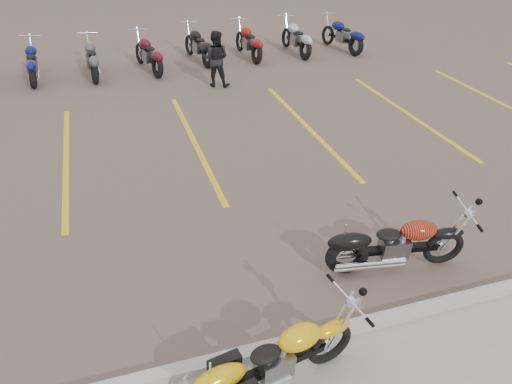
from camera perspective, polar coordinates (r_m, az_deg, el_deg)
ground at (r=7.81m, az=-1.03°, el=-6.59°), size 100.00×100.00×0.00m
curb at (r=6.39m, az=4.41°, el=-16.73°), size 60.00×0.18×0.12m
parking_stripes at (r=11.14m, az=-7.03°, el=5.64°), size 38.00×5.50×0.01m
yellow_cruiser at (r=5.71m, az=1.82°, el=-18.89°), size 2.00×0.51×0.83m
flame_cruiser at (r=7.46m, az=15.29°, el=-5.84°), size 2.07×0.50×0.86m
person_b at (r=14.31m, az=-4.62°, el=14.94°), size 0.92×0.85×1.53m
bg_bike_row at (r=16.17m, az=-15.50°, el=15.08°), size 15.70×2.06×1.10m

